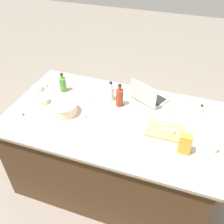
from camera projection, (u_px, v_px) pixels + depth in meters
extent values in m
plane|color=slate|center=(112.00, 178.00, 2.78)|extent=(12.00, 12.00, 0.00)
cube|color=#4C331E|center=(112.00, 152.00, 2.51)|extent=(1.82, 1.03, 0.87)
cube|color=tan|center=(112.00, 118.00, 2.22)|extent=(1.88, 1.09, 0.03)
cube|color=#B7B7BC|center=(150.00, 98.00, 2.42)|extent=(0.38, 0.34, 0.02)
cube|color=black|center=(151.00, 97.00, 2.41)|extent=(0.31, 0.26, 0.00)
cube|color=#B7B7BC|center=(143.00, 93.00, 2.28)|extent=(0.27, 0.14, 0.20)
cube|color=silver|center=(144.00, 93.00, 2.29)|extent=(0.24, 0.12, 0.18)
cylinder|color=beige|center=(65.00, 109.00, 2.22)|extent=(0.22, 0.22, 0.10)
cylinder|color=black|center=(65.00, 108.00, 2.22)|extent=(0.18, 0.18, 0.08)
torus|color=beige|center=(64.00, 104.00, 2.19)|extent=(0.23, 0.23, 0.01)
cylinder|color=#4C8C38|center=(63.00, 85.00, 2.48)|extent=(0.07, 0.07, 0.15)
cylinder|color=#4C8C38|center=(62.00, 77.00, 2.42)|extent=(0.03, 0.03, 0.04)
cylinder|color=black|center=(61.00, 74.00, 2.41)|extent=(0.03, 0.03, 0.01)
cylinder|color=white|center=(111.00, 93.00, 2.36)|extent=(0.06, 0.06, 0.14)
cylinder|color=white|center=(111.00, 85.00, 2.31)|extent=(0.03, 0.03, 0.04)
cylinder|color=black|center=(111.00, 83.00, 2.29)|extent=(0.03, 0.03, 0.01)
cylinder|color=maroon|center=(120.00, 98.00, 2.29)|extent=(0.07, 0.07, 0.17)
cylinder|color=maroon|center=(120.00, 88.00, 2.22)|extent=(0.03, 0.03, 0.05)
cylinder|color=black|center=(120.00, 85.00, 2.20)|extent=(0.03, 0.03, 0.01)
cube|color=tan|center=(165.00, 130.00, 2.06)|extent=(0.31, 0.21, 0.02)
cube|color=#F4E58C|center=(162.00, 125.00, 2.07)|extent=(0.11, 0.04, 0.04)
cube|color=#F4E58C|center=(168.00, 131.00, 2.02)|extent=(0.11, 0.05, 0.04)
cylinder|color=white|center=(37.00, 88.00, 2.52)|extent=(0.10, 0.10, 0.05)
cylinder|color=beige|center=(43.00, 101.00, 2.35)|extent=(0.11, 0.11, 0.05)
cylinder|color=beige|center=(213.00, 148.00, 1.89)|extent=(0.08, 0.08, 0.04)
cone|color=#B2B2B7|center=(201.00, 109.00, 2.24)|extent=(0.07, 0.07, 0.07)
cylinder|color=black|center=(202.00, 105.00, 2.22)|extent=(0.02, 0.02, 0.01)
cube|color=gold|center=(185.00, 144.00, 1.84)|extent=(0.09, 0.06, 0.17)
sphere|color=blue|center=(47.00, 86.00, 2.58)|extent=(0.02, 0.02, 0.02)
sphere|color=#CC3399|center=(152.00, 107.00, 2.30)|extent=(0.02, 0.02, 0.02)
sphere|color=blue|center=(124.00, 104.00, 2.34)|extent=(0.02, 0.02, 0.02)
sphere|color=yellow|center=(90.00, 98.00, 2.41)|extent=(0.02, 0.02, 0.02)
sphere|color=red|center=(23.00, 114.00, 2.22)|extent=(0.02, 0.02, 0.02)
sphere|color=yellow|center=(86.00, 117.00, 2.19)|extent=(0.02, 0.02, 0.02)
sphere|color=yellow|center=(172.00, 112.00, 2.25)|extent=(0.02, 0.02, 0.02)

